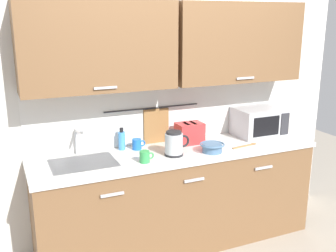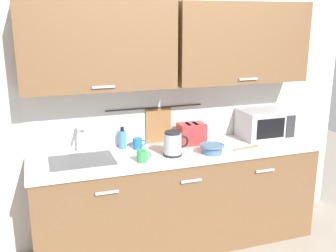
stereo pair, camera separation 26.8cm
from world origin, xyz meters
name	(u,v)px [view 2 (the right image)]	position (x,y,z in m)	size (l,w,h in m)	color
counter_unit	(177,197)	(-0.01, 0.30, 0.46)	(2.53, 0.64, 0.90)	brown
back_wall_assembly	(169,76)	(0.00, 0.53, 1.52)	(3.70, 0.41, 2.50)	silver
sink_faucet	(78,136)	(-0.82, 0.53, 1.04)	(0.09, 0.17, 0.22)	#B2B5BA
microwave	(264,124)	(0.92, 0.41, 1.04)	(0.46, 0.35, 0.27)	silver
electric_kettle	(173,144)	(-0.08, 0.20, 1.00)	(0.23, 0.16, 0.21)	black
dish_soap_bottle	(123,139)	(-0.44, 0.51, 0.99)	(0.06, 0.06, 0.20)	#3F8CD8
mug_near_sink	(138,143)	(-0.32, 0.46, 0.95)	(0.12, 0.08, 0.09)	blue
mixing_bowl	(212,148)	(0.25, 0.14, 0.94)	(0.21, 0.21, 0.08)	#4C7093
toaster	(192,134)	(0.18, 0.44, 1.00)	(0.26, 0.17, 0.19)	red
mug_by_kettle	(142,156)	(-0.37, 0.13, 0.95)	(0.12, 0.08, 0.09)	green
wooden_spoon	(250,147)	(0.62, 0.16, 0.91)	(0.28, 0.07, 0.01)	#9E7042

